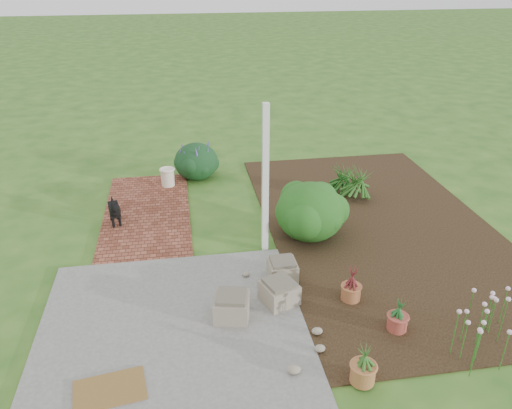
{
  "coord_description": "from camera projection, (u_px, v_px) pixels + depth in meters",
  "views": [
    {
      "loc": [
        -0.99,
        -6.97,
        4.41
      ],
      "look_at": [
        0.2,
        0.4,
        0.7
      ],
      "focal_mm": 35.0,
      "sensor_mm": 36.0,
      "label": 1
    }
  ],
  "objects": [
    {
      "name": "pink_flower_patch",
      "position": [
        489.0,
        326.0,
        6.07
      ],
      "size": [
        1.4,
        1.4,
        0.69
      ],
      "primitive_type": null,
      "rotation": [
        0.0,
        0.0,
        0.39
      ],
      "color": "#113D0F",
      "rests_on": "garden_bed"
    },
    {
      "name": "garden_bed",
      "position": [
        380.0,
        227.0,
        9.05
      ],
      "size": [
        4.0,
        7.0,
        0.03
      ],
      "primitive_type": "cube",
      "color": "black",
      "rests_on": "ground"
    },
    {
      "name": "terracotta_pot_bronze",
      "position": [
        351.0,
        292.0,
        7.08
      ],
      "size": [
        0.3,
        0.3,
        0.22
      ],
      "primitive_type": "cylinder",
      "rotation": [
        0.0,
        0.0,
        0.11
      ],
      "color": "#A35F37",
      "rests_on": "garden_bed"
    },
    {
      "name": "agapanthus_clump_back",
      "position": [
        357.0,
        180.0,
        9.93
      ],
      "size": [
        0.98,
        0.98,
        0.8
      ],
      "primitive_type": null,
      "rotation": [
        0.0,
        0.0,
        0.11
      ],
      "color": "#0D3E11",
      "rests_on": "garden_bed"
    },
    {
      "name": "black_dog",
      "position": [
        114.0,
        210.0,
        8.96
      ],
      "size": [
        0.26,
        0.58,
        0.5
      ],
      "rotation": [
        0.0,
        0.0,
        0.23
      ],
      "color": "black",
      "rests_on": "brick_path"
    },
    {
      "name": "cream_ceramic_urn",
      "position": [
        168.0,
        177.0,
        10.56
      ],
      "size": [
        0.36,
        0.36,
        0.37
      ],
      "primitive_type": "cylinder",
      "rotation": [
        0.0,
        0.0,
        0.35
      ],
      "color": "beige",
      "rests_on": "brick_path"
    },
    {
      "name": "terracotta_pot_small_right",
      "position": [
        363.0,
        373.0,
        5.69
      ],
      "size": [
        0.34,
        0.34,
        0.24
      ],
      "primitive_type": "cylinder",
      "rotation": [
        0.0,
        0.0,
        -0.22
      ],
      "color": "#A46337",
      "rests_on": "garden_bed"
    },
    {
      "name": "coir_doormat",
      "position": [
        110.0,
        390.0,
        5.6
      ],
      "size": [
        0.86,
        0.62,
        0.02
      ],
      "primitive_type": "cube",
      "rotation": [
        0.0,
        0.0,
        0.15
      ],
      "color": "brown",
      "rests_on": "concrete_patio"
    },
    {
      "name": "stone_trough_far",
      "position": [
        282.0,
        270.0,
        7.51
      ],
      "size": [
        0.42,
        0.42,
        0.28
      ],
      "primitive_type": "cube",
      "rotation": [
        0.0,
        0.0,
        0.01
      ],
      "color": "#756757",
      "rests_on": "concrete_patio"
    },
    {
      "name": "evergreen_shrub",
      "position": [
        310.0,
        210.0,
        8.51
      ],
      "size": [
        1.45,
        1.45,
        1.01
      ],
      "primitive_type": "ellipsoid",
      "rotation": [
        0.0,
        0.0,
        0.26
      ],
      "color": "#12420D",
      "rests_on": "garden_bed"
    },
    {
      "name": "veranda_post",
      "position": [
        265.0,
        181.0,
        7.84
      ],
      "size": [
        0.1,
        0.1,
        2.5
      ],
      "primitive_type": "cube",
      "color": "white",
      "rests_on": "ground"
    },
    {
      "name": "agapanthus_clump_front",
      "position": [
        343.0,
        176.0,
        10.2
      ],
      "size": [
        0.99,
        0.99,
        0.71
      ],
      "primitive_type": null,
      "rotation": [
        0.0,
        0.0,
        -0.28
      ],
      "color": "#173E10",
      "rests_on": "garden_bed"
    },
    {
      "name": "purple_flowering_bush",
      "position": [
        196.0,
        161.0,
        10.93
      ],
      "size": [
        1.27,
        1.27,
        0.82
      ],
      "primitive_type": "ellipsoid",
      "rotation": [
        0.0,
        0.0,
        -0.42
      ],
      "color": "black",
      "rests_on": "ground"
    },
    {
      "name": "stone_trough_mid",
      "position": [
        279.0,
        293.0,
        6.99
      ],
      "size": [
        0.58,
        0.58,
        0.3
      ],
      "primitive_type": "cube",
      "rotation": [
        0.0,
        0.0,
        0.36
      ],
      "color": "gray",
      "rests_on": "concrete_patio"
    },
    {
      "name": "stone_trough_near",
      "position": [
        232.0,
        307.0,
        6.7
      ],
      "size": [
        0.55,
        0.55,
        0.31
      ],
      "primitive_type": "cube",
      "rotation": [
        0.0,
        0.0,
        -0.22
      ],
      "color": "gray",
      "rests_on": "concrete_patio"
    },
    {
      "name": "terracotta_pot_small_left",
      "position": [
        397.0,
        322.0,
        6.5
      ],
      "size": [
        0.27,
        0.27,
        0.22
      ],
      "primitive_type": "cylinder",
      "rotation": [
        0.0,
        0.0,
        -0.04
      ],
      "color": "#A04236",
      "rests_on": "garden_bed"
    },
    {
      "name": "ground",
      "position": [
        248.0,
        254.0,
        8.26
      ],
      "size": [
        80.0,
        80.0,
        0.0
      ],
      "primitive_type": "plane",
      "color": "#29581B",
      "rests_on": "ground"
    },
    {
      "name": "concrete_patio",
      "position": [
        173.0,
        331.0,
        6.53
      ],
      "size": [
        3.5,
        3.5,
        0.04
      ],
      "primitive_type": "cube",
      "color": "slate",
      "rests_on": "ground"
    },
    {
      "name": "brick_path",
      "position": [
        147.0,
        212.0,
        9.56
      ],
      "size": [
        1.6,
        3.5,
        0.04
      ],
      "primitive_type": "cube",
      "color": "brown",
      "rests_on": "ground"
    }
  ]
}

